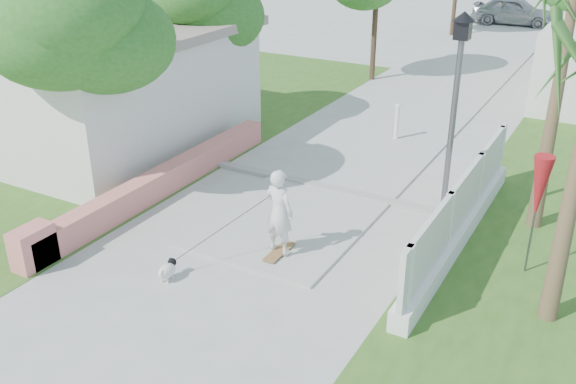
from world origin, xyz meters
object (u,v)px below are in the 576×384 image
Objects in this scene: patio_umbrella at (539,189)px; dog at (168,270)px; skateboarder at (234,225)px; parked_car at (514,11)px; street_lamp at (453,116)px; bollard at (397,121)px.

patio_umbrella reaches higher than dog.
parked_car is (-0.58, 28.15, -0.03)m from skateboarder.
street_lamp reaches higher than skateboarder.
bollard is at bearing -177.55° from parked_car.
bollard is at bearing 75.53° from dog.
skateboarder is (-3.00, -3.33, -1.65)m from street_lamp.
skateboarder is at bearing -154.60° from patio_umbrella.
street_lamp is 8.22× the size of dog.
street_lamp reaches higher than parked_car.
patio_umbrella is at bearing -168.04° from parked_car.
skateboarder is at bearing 49.39° from dog.
dog is 29.27m from parked_car.
street_lamp reaches higher than dog.
patio_umbrella reaches higher than parked_car.
bollard is at bearing -84.29° from skateboarder.
parked_car is (-0.88, 20.32, 0.17)m from bollard.
bollard is 0.54× the size of skateboarder.
parked_car is at bearing 92.48° from bollard.
patio_umbrella is 5.50m from skateboarder.
patio_umbrella is 26.41m from parked_car.
patio_umbrella is (4.60, -5.50, 1.10)m from bollard.
patio_umbrella is at bearing 23.56° from dog.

